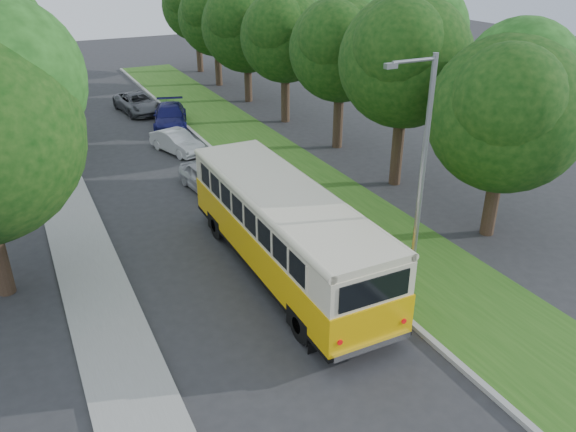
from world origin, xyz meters
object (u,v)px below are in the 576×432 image
car_silver (206,178)px  car_blue (170,117)px  lamppost_far (41,89)px  vintage_bus (284,232)px  car_white (177,142)px  lamppost_near (419,179)px  car_grey (138,103)px

car_silver → car_blue: bearing=76.7°
lamppost_far → car_blue: (7.41, 3.99, -3.39)m
vintage_bus → car_white: size_ratio=2.92×
lamppost_near → car_grey: lamppost_near is taller
lamppost_far → car_white: size_ratio=1.99×
lamppost_far → car_silver: size_ratio=2.01×
lamppost_far → vintage_bus: size_ratio=0.68×
car_white → car_blue: car_blue is taller
car_grey → car_blue: bearing=-84.7°
car_silver → car_blue: size_ratio=0.75×
car_silver → car_blue: (1.31, 10.66, 0.09)m
car_grey → car_white: bearing=-97.1°
lamppost_near → vintage_bus: (-2.77, 3.43, -2.73)m
vintage_bus → car_white: 14.28m
vintage_bus → car_blue: 19.12m
lamppost_near → car_white: (-2.47, 17.68, -3.75)m
lamppost_far → vintage_bus: lamppost_far is taller
lamppost_near → lamppost_far: bearing=115.7°
lamppost_far → lamppost_near: bearing=-64.3°
lamppost_near → vintage_bus: 5.19m
vintage_bus → car_silver: 8.46m
car_silver → car_blue: 10.74m
car_grey → vintage_bus: bearing=-98.0°
lamppost_far → car_grey: 11.20m
car_silver → car_white: size_ratio=0.99×
vintage_bus → car_silver: (-0.03, 8.40, -1.00)m
vintage_bus → car_grey: vintage_bus is taller
lamppost_near → vintage_bus: size_ratio=0.73×
car_silver → vintage_bus: bearing=-96.1°
car_white → car_blue: bearing=60.6°
lamppost_near → car_white: lamppost_near is taller
car_white → car_silver: bearing=-111.3°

